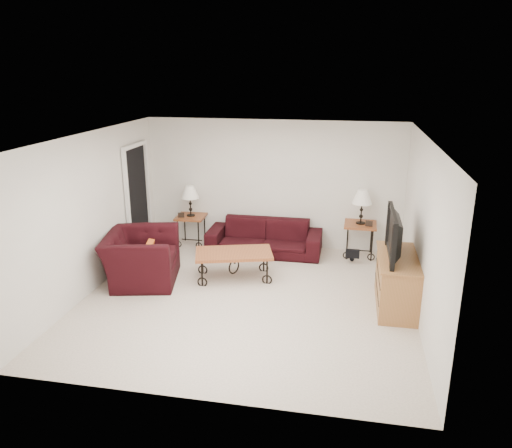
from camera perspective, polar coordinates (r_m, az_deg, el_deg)
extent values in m
plane|color=beige|center=(7.76, -0.98, -8.61)|extent=(5.00, 5.00, 0.00)
cube|color=silver|center=(9.67, 2.02, 4.58)|extent=(5.00, 0.02, 2.50)
cube|color=silver|center=(5.04, -6.94, -8.12)|extent=(5.00, 0.02, 2.50)
cube|color=silver|center=(8.16, -18.48, 1.21)|extent=(0.02, 5.00, 2.50)
cube|color=silver|center=(7.23, 18.75, -0.89)|extent=(0.02, 5.00, 2.50)
plane|color=white|center=(7.02, -1.09, 10.02)|extent=(5.00, 5.00, 0.00)
cube|color=black|center=(9.63, -13.51, 2.63)|extent=(0.08, 0.94, 2.04)
imported|color=black|center=(9.49, 0.98, -1.54)|extent=(2.17, 0.85, 0.63)
cube|color=brown|center=(10.01, -7.46, -0.72)|extent=(0.58, 0.58, 0.61)
cube|color=brown|center=(9.53, 11.85, -1.79)|extent=(0.61, 0.61, 0.65)
cube|color=black|center=(9.82, -8.64, 1.03)|extent=(0.12, 0.04, 0.10)
cube|color=black|center=(9.28, 12.93, 0.05)|extent=(0.13, 0.05, 0.11)
cube|color=brown|center=(8.38, -2.56, -4.77)|extent=(1.41, 1.01, 0.48)
imported|color=black|center=(8.44, -13.11, -3.78)|extent=(1.37, 1.49, 0.83)
cube|color=#D74D1B|center=(8.30, -12.34, -3.32)|extent=(0.18, 0.39, 0.38)
cube|color=#9F633B|center=(7.66, 15.95, -6.43)|extent=(0.55, 1.32, 0.79)
imported|color=black|center=(7.39, 16.27, -1.19)|extent=(0.16, 1.18, 0.68)
ellipsoid|color=black|center=(9.25, 11.09, -2.83)|extent=(0.44, 0.38, 0.50)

